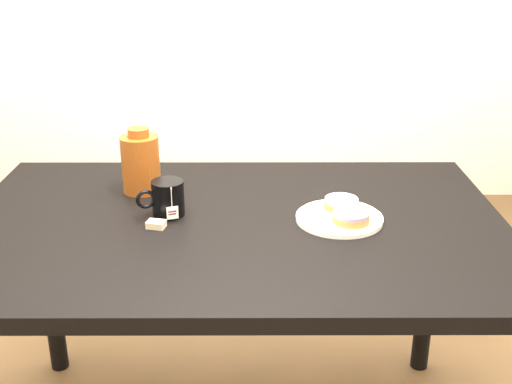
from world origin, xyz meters
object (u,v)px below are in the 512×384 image
teabag_pouch (156,224)px  bagel_package (141,163)px  bagel_back (341,203)px  bagel_front (351,217)px  plate (339,218)px  table (234,249)px  mug (167,198)px

teabag_pouch → bagel_package: size_ratio=0.24×
teabag_pouch → bagel_back: bearing=11.3°
bagel_back → bagel_front: 0.09m
plate → bagel_package: bearing=159.0°
table → teabag_pouch: size_ratio=31.11×
table → bagel_front: (0.30, -0.03, 0.11)m
bagel_front → bagel_package: bearing=156.9°
bagel_front → teabag_pouch: size_ratio=2.42×
bagel_back → bagel_front: bearing=-81.3°
plate → mug: mug is taller
bagel_package → bagel_back: bearing=-15.6°
bagel_package → plate: bearing=-21.0°
teabag_pouch → bagel_package: bearing=106.8°
plate → teabag_pouch: 0.47m
bagel_front → teabag_pouch: bagel_front is taller
teabag_pouch → bagel_package: bagel_package is taller
bagel_front → bagel_package: bagel_package is taller
plate → bagel_package: 0.58m
teabag_pouch → table: bearing=12.6°
plate → mug: bearing=175.1°
mug → bagel_package: 0.20m
table → mug: size_ratio=10.39×
table → bagel_package: bagel_package is taller
table → bagel_front: bagel_front is taller
table → plate: bearing=-0.3°
plate → mug: (-0.44, 0.04, 0.04)m
plate → bagel_package: bagel_package is taller
plate → teabag_pouch: teabag_pouch is taller
bagel_front → mug: bearing=171.4°
teabag_pouch → bagel_front: bearing=1.0°
bagel_front → bagel_package: (-0.56, 0.24, 0.06)m
plate → bagel_back: (0.01, 0.05, 0.02)m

